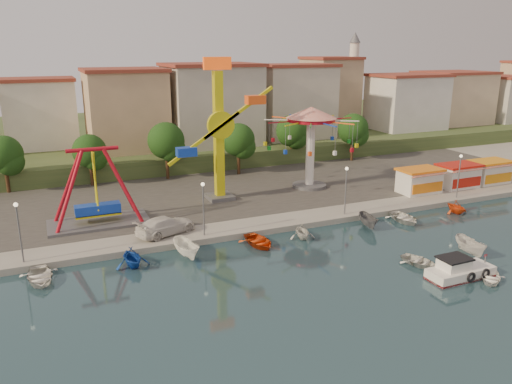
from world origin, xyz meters
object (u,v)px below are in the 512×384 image
kamikaze_tower (223,135)px  skiff (471,247)px  pirate_ship_ride (96,188)px  wave_swinger (311,129)px  rowboat_a (420,261)px  cabin_motorboat (459,272)px  van (166,225)px

kamikaze_tower → skiff: 28.86m
skiff → pirate_ship_ride: bearing=156.4°
wave_swinger → rowboat_a: size_ratio=3.38×
pirate_ship_ride → wave_swinger: bearing=8.1°
pirate_ship_ride → wave_swinger: size_ratio=0.86×
cabin_motorboat → van: van is taller
kamikaze_tower → wave_swinger: kamikaze_tower is taller
wave_swinger → rowboat_a: (-2.55, -24.03, -7.84)m
wave_swinger → van: wave_swinger is taller
rowboat_a → van: van is taller
kamikaze_tower → wave_swinger: 12.04m
wave_swinger → van: (-21.22, -9.43, -6.72)m
cabin_motorboat → rowboat_a: 3.43m
cabin_motorboat → rowboat_a: bearing=111.2°
rowboat_a → kamikaze_tower: bearing=96.9°
cabin_motorboat → rowboat_a: size_ratio=1.66×
rowboat_a → van: 23.72m
pirate_ship_ride → rowboat_a: bearing=-39.7°
wave_swinger → cabin_motorboat: (-1.30, -27.21, -7.66)m
rowboat_a → skiff: (5.82, 0.06, 0.39)m
pirate_ship_ride → cabin_motorboat: (25.56, -23.40, -3.86)m
pirate_ship_ride → rowboat_a: pirate_ship_ride is taller
pirate_ship_ride → wave_swinger: (26.86, 3.81, 3.80)m
wave_swinger → van: 24.17m
kamikaze_tower → rowboat_a: (9.47, -23.33, -8.01)m
wave_swinger → cabin_motorboat: size_ratio=2.03×
wave_swinger → skiff: wave_swinger is taller
wave_swinger → rowboat_a: wave_swinger is taller
rowboat_a → skiff: skiff is taller
rowboat_a → skiff: size_ratio=0.89×
wave_swinger → skiff: (3.27, -23.96, -7.45)m
rowboat_a → van: (-18.66, 14.59, 1.12)m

